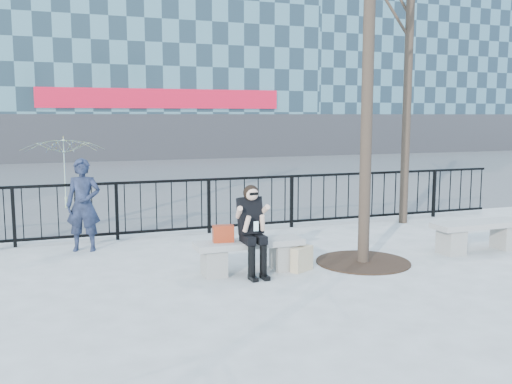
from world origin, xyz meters
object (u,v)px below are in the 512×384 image
object	(u,v)px
seated_woman	(253,231)
standing_man	(83,205)
bench_main	(249,253)
bench_second	(479,233)

from	to	relation	value
seated_woman	standing_man	bearing A→B (deg)	132.45
bench_main	seated_woman	distance (m)	0.40
seated_woman	standing_man	distance (m)	3.32
bench_main	bench_second	world-z (taller)	bench_second
bench_main	seated_woman	bearing A→B (deg)	-90.00
bench_main	seated_woman	world-z (taller)	seated_woman
bench_main	bench_second	size ratio (longest dim) A/B	0.94
seated_woman	standing_man	xyz separation A→B (m)	(-2.24, 2.45, 0.14)
bench_second	standing_man	bearing A→B (deg)	159.34
bench_main	bench_second	bearing A→B (deg)	-1.29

